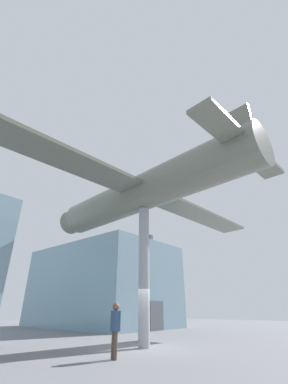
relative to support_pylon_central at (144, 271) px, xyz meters
name	(u,v)px	position (x,y,z in m)	size (l,w,h in m)	color
ground_plane	(144,348)	(0.00, 0.00, -3.37)	(80.00, 80.00, 0.00)	slate
glass_pavilion_right	(103,287)	(8.89, 13.36, 0.48)	(9.62, 14.40, 8.26)	#7593A3
support_pylon_central	(144,271)	(0.00, 0.00, 0.00)	(0.55, 0.55, 6.73)	#999EA3
suspended_airplane	(141,193)	(0.02, 0.26, 4.43)	(21.87, 15.39, 3.30)	slate
visitor_person	(115,325)	(-2.97, -1.15, -2.31)	(0.33, 0.45, 1.82)	#4C4238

